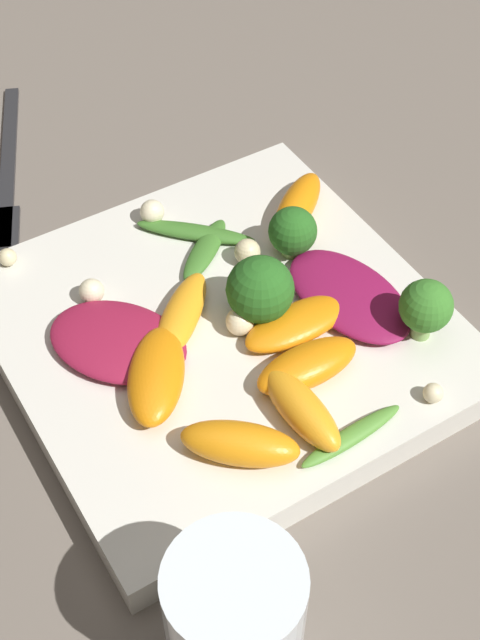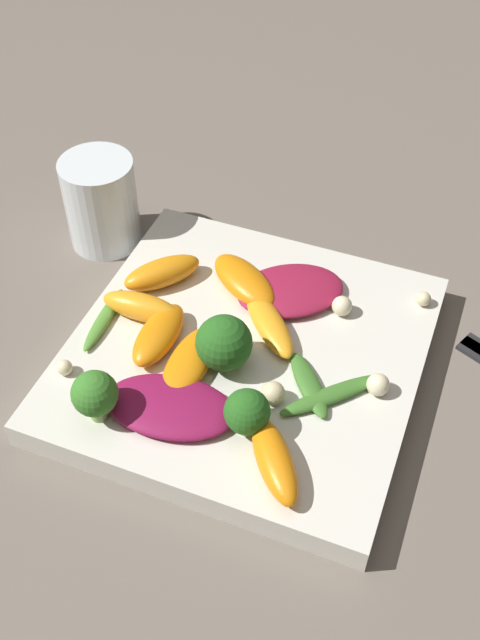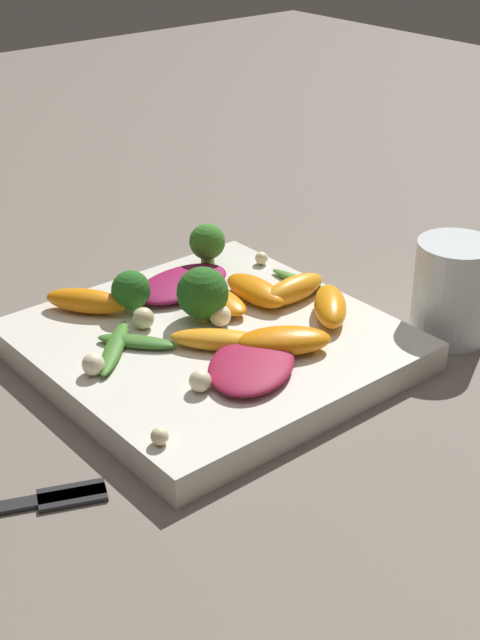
{
  "view_description": "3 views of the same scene",
  "coord_description": "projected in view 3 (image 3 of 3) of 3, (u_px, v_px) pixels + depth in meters",
  "views": [
    {
      "loc": [
        -0.32,
        0.18,
        0.44
      ],
      "look_at": [
        -0.02,
        -0.0,
        0.04
      ],
      "focal_mm": 50.0,
      "sensor_mm": 36.0,
      "label": 1
    },
    {
      "loc": [
        0.13,
        -0.36,
        0.46
      ],
      "look_at": [
        -0.01,
        0.01,
        0.04
      ],
      "focal_mm": 42.0,
      "sensor_mm": 36.0,
      "label": 2
    },
    {
      "loc": [
        0.38,
        0.49,
        0.37
      ],
      "look_at": [
        -0.02,
        0.01,
        0.04
      ],
      "focal_mm": 50.0,
      "sensor_mm": 36.0,
      "label": 3
    }
  ],
  "objects": [
    {
      "name": "macadamia_nut_1",
      "position": [
        93.0,
        364.0,
        0.65
      ],
      "size": [
        0.02,
        0.02,
        0.02
      ],
      "color": "beige",
      "rests_on": "plate"
    },
    {
      "name": "ground_plane",
      "position": [
        212.0,
        358.0,
        0.72
      ],
      "size": [
        2.4,
        2.4,
        0.0
      ],
      "primitive_type": "plane",
      "color": "#6B6056"
    },
    {
      "name": "arugula_sprig_2",
      "position": [
        302.0,
        282.0,
        0.79
      ],
      "size": [
        0.02,
        0.07,
        0.01
      ],
      "color": "#518E33",
      "rests_on": "plate"
    },
    {
      "name": "drinking_glass",
      "position": [
        453.0,
        290.0,
        0.74
      ],
      "size": [
        0.07,
        0.07,
        0.08
      ],
      "color": "white",
      "rests_on": "ground_plane"
    },
    {
      "name": "broccoli_floret_1",
      "position": [
        203.0,
        293.0,
        0.72
      ],
      "size": [
        0.04,
        0.04,
        0.05
      ],
      "color": "#7A9E51",
      "rests_on": "plate"
    },
    {
      "name": "orange_segment_2",
      "position": [
        296.0,
        291.0,
        0.75
      ],
      "size": [
        0.07,
        0.03,
        0.02
      ],
      "color": "orange",
      "rests_on": "plate"
    },
    {
      "name": "radicchio_leaf_0",
      "position": [
        182.0,
        283.0,
        0.78
      ],
      "size": [
        0.1,
        0.07,
        0.01
      ],
      "color": "maroon",
      "rests_on": "plate"
    },
    {
      "name": "orange_segment_0",
      "position": [
        214.0,
        298.0,
        0.75
      ],
      "size": [
        0.03,
        0.08,
        0.01
      ],
      "color": "orange",
      "rests_on": "plate"
    },
    {
      "name": "broccoli_floret_0",
      "position": [
        207.0,
        243.0,
        0.81
      ],
      "size": [
        0.03,
        0.03,
        0.04
      ],
      "color": "#84AD5B",
      "rests_on": "plate"
    },
    {
      "name": "radicchio_leaf_1",
      "position": [
        251.0,
        364.0,
        0.66
      ],
      "size": [
        0.11,
        0.1,
        0.01
      ],
      "color": "maroon",
      "rests_on": "plate"
    },
    {
      "name": "plate",
      "position": [
        212.0,
        346.0,
        0.72
      ],
      "size": [
        0.26,
        0.26,
        0.02
      ],
      "color": "silver",
      "rests_on": "ground_plane"
    },
    {
      "name": "macadamia_nut_3",
      "position": [
        160.0,
        436.0,
        0.58
      ],
      "size": [
        0.01,
        0.01,
        0.01
      ],
      "color": "beige",
      "rests_on": "plate"
    },
    {
      "name": "arugula_sprig_0",
      "position": [
        114.0,
        347.0,
        0.68
      ],
      "size": [
        0.07,
        0.07,
        0.01
      ],
      "color": "#3D7528",
      "rests_on": "plate"
    },
    {
      "name": "orange_segment_4",
      "position": [
        330.0,
        306.0,
        0.73
      ],
      "size": [
        0.06,
        0.07,
        0.02
      ],
      "color": "orange",
      "rests_on": "plate"
    },
    {
      "name": "orange_segment_6",
      "position": [
        87.0,
        301.0,
        0.74
      ],
      "size": [
        0.06,
        0.07,
        0.02
      ],
      "color": "orange",
      "rests_on": "plate"
    },
    {
      "name": "macadamia_nut_4",
      "position": [
        200.0,
        381.0,
        0.63
      ],
      "size": [
        0.02,
        0.02,
        0.02
      ],
      "color": "beige",
      "rests_on": "plate"
    },
    {
      "name": "broccoli_floret_2",
      "position": [
        131.0,
        291.0,
        0.73
      ],
      "size": [
        0.03,
        0.03,
        0.04
      ],
      "color": "#84AD5B",
      "rests_on": "plate"
    },
    {
      "name": "arugula_sprig_1",
      "position": [
        137.0,
        341.0,
        0.69
      ],
      "size": [
        0.05,
        0.06,
        0.01
      ],
      "color": "#3D7528",
      "rests_on": "plate"
    },
    {
      "name": "orange_segment_1",
      "position": [
        255.0,
        291.0,
        0.76
      ],
      "size": [
        0.03,
        0.07,
        0.02
      ],
      "color": "orange",
      "rests_on": "plate"
    },
    {
      "name": "macadamia_nut_5",
      "position": [
        220.0,
        316.0,
        0.72
      ],
      "size": [
        0.02,
        0.02,
        0.02
      ],
      "color": "beige",
      "rests_on": "plate"
    },
    {
      "name": "macadamia_nut_2",
      "position": [
        143.0,
        318.0,
        0.71
      ],
      "size": [
        0.02,
        0.02,
        0.02
      ],
      "color": "beige",
      "rests_on": "plate"
    },
    {
      "name": "orange_segment_5",
      "position": [
        283.0,
        341.0,
        0.68
      ],
      "size": [
        0.08,
        0.07,
        0.02
      ],
      "color": "orange",
      "rests_on": "plate"
    },
    {
      "name": "macadamia_nut_0",
      "position": [
        261.0,
        258.0,
        0.82
      ],
      "size": [
        0.01,
        0.01,
        0.01
      ],
      "color": "beige",
      "rests_on": "plate"
    },
    {
      "name": "orange_segment_3",
      "position": [
        220.0,
        340.0,
        0.69
      ],
      "size": [
        0.07,
        0.07,
        0.02
      ],
      "color": "orange",
      "rests_on": "plate"
    }
  ]
}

